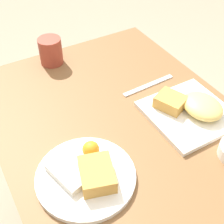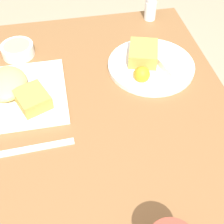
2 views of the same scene
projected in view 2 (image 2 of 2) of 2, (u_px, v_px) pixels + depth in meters
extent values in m
cube|color=brown|center=(98.00, 116.00, 0.79)|extent=(0.88, 0.69, 0.04)
cylinder|color=brown|center=(18.00, 118.00, 1.28)|extent=(0.05, 0.05, 0.72)
cylinder|color=brown|center=(152.00, 100.00, 1.35)|extent=(0.05, 0.05, 0.72)
cube|color=white|center=(20.00, 95.00, 0.80)|extent=(0.23, 0.23, 0.01)
ellipsoid|color=#EFCC6B|center=(6.00, 83.00, 0.79)|extent=(0.13, 0.11, 0.04)
cube|color=gold|center=(33.00, 99.00, 0.76)|extent=(0.10, 0.10, 0.04)
cylinder|color=white|center=(151.00, 65.00, 0.88)|extent=(0.24, 0.24, 0.01)
cube|color=gold|center=(143.00, 53.00, 0.88)|extent=(0.12, 0.10, 0.04)
cube|color=silver|center=(168.00, 63.00, 0.86)|extent=(0.12, 0.07, 0.02)
sphere|color=orange|center=(142.00, 75.00, 0.82)|extent=(0.04, 0.04, 0.04)
cylinder|color=white|center=(18.00, 50.00, 0.91)|extent=(0.09, 0.09, 0.03)
cylinder|color=#D1B775|center=(17.00, 46.00, 0.90)|extent=(0.08, 0.08, 0.00)
cylinder|color=white|center=(150.00, 10.00, 1.04)|extent=(0.04, 0.04, 0.06)
cylinder|color=white|center=(150.00, 14.00, 1.05)|extent=(0.03, 0.03, 0.03)
cylinder|color=silver|center=(151.00, 0.00, 1.01)|extent=(0.04, 0.04, 0.01)
cube|color=silver|center=(31.00, 149.00, 0.69)|extent=(0.02, 0.19, 0.00)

